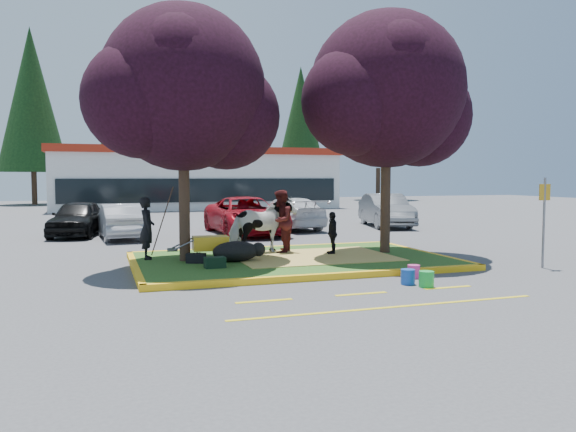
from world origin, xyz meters
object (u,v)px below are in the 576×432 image
object	(u,v)px
bucket_green	(426,279)
car_black	(78,218)
calf	(236,251)
bucket_blue	(408,277)
handler	(147,228)
sign_post	(544,213)
wheelbarrow	(211,244)
bucket_pink	(414,272)
cow	(262,226)
car_silver	(120,221)

from	to	relation	value
bucket_green	car_black	bearing A→B (deg)	118.87
calf	bucket_blue	size ratio (longest dim) A/B	3.70
handler	sign_post	bearing A→B (deg)	-110.21
calf	sign_post	bearing A→B (deg)	-8.79
wheelbarrow	car_black	xyz separation A→B (m)	(-3.56, 8.90, 0.12)
bucket_pink	bucket_blue	bearing A→B (deg)	-130.06
sign_post	car_black	world-z (taller)	sign_post
handler	bucket_blue	xyz separation A→B (m)	(5.10, -4.59, -0.80)
wheelbarrow	bucket_pink	world-z (taller)	wheelbarrow
car_black	calf	bearing A→B (deg)	-54.68
wheelbarrow	bucket_blue	distance (m)	5.31
wheelbarrow	sign_post	bearing A→B (deg)	-18.30
calf	bucket_green	world-z (taller)	calf
bucket_green	bucket_blue	distance (m)	0.45
calf	handler	world-z (taller)	handler
calf	bucket_pink	world-z (taller)	calf
calf	car_black	bearing A→B (deg)	123.97
bucket_blue	car_black	bearing A→B (deg)	118.89
cow	bucket_green	xyz separation A→B (m)	(2.16, -4.98, -0.78)
handler	car_silver	size ratio (longest dim) A/B	0.41
cow	bucket_green	world-z (taller)	cow
bucket_blue	car_silver	world-z (taller)	car_silver
calf	bucket_blue	world-z (taller)	calf
sign_post	wheelbarrow	bearing A→B (deg)	160.47
car_black	car_silver	xyz separation A→B (m)	(1.55, -1.46, -0.04)
calf	car_silver	distance (m)	8.38
wheelbarrow	bucket_green	size ratio (longest dim) A/B	4.84
handler	car_black	world-z (taller)	handler
cow	car_silver	xyz separation A→B (m)	(-3.58, 6.80, -0.29)
cow	handler	distance (m)	3.14
bucket_green	car_black	distance (m)	15.12
bucket_green	wheelbarrow	bearing A→B (deg)	130.78
handler	bucket_pink	bearing A→B (deg)	-123.77
cow	sign_post	bearing A→B (deg)	-138.67
bucket_green	car_silver	bearing A→B (deg)	116.01
calf	bucket_blue	xyz separation A→B (m)	(2.99, -3.40, -0.25)
handler	bucket_green	xyz separation A→B (m)	(5.31, -4.98, -0.80)
sign_post	bucket_pink	distance (m)	4.06
bucket_green	car_silver	size ratio (longest dim) A/B	0.09
bucket_pink	car_black	size ratio (longest dim) A/B	0.07
bucket_pink	bucket_blue	xyz separation A→B (m)	(-0.52, -0.62, 0.01)
cow	bucket_pink	size ratio (longest dim) A/B	6.24
bucket_green	calf	bearing A→B (deg)	130.15
cow	bucket_pink	distance (m)	4.74
wheelbarrow	sign_post	world-z (taller)	sign_post
bucket_green	bucket_blue	world-z (taller)	bucket_green
handler	car_black	distance (m)	8.49
sign_post	car_silver	distance (m)	14.51
sign_post	car_silver	bearing A→B (deg)	135.21
car_silver	cow	bearing A→B (deg)	113.17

